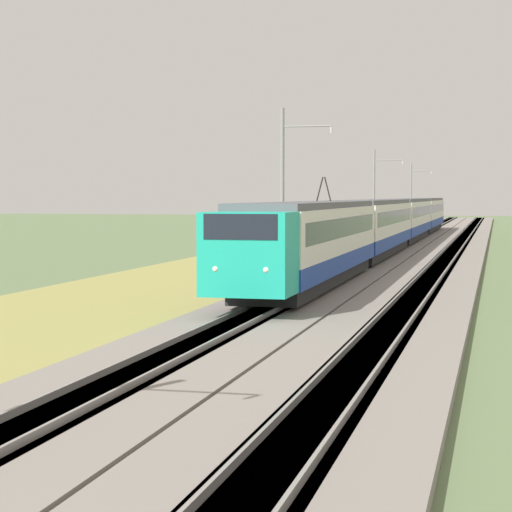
{
  "coord_description": "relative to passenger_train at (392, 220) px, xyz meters",
  "views": [
    {
      "loc": [
        -6.32,
        -7.51,
        4.09
      ],
      "look_at": [
        24.6,
        0.0,
        2.16
      ],
      "focal_mm": 70.0,
      "sensor_mm": 36.0,
      "label": 1
    }
  ],
  "objects": [
    {
      "name": "catenary_mast_distant",
      "position": [
        48.09,
        2.65,
        1.82
      ],
      "size": [
        0.22,
        2.56,
        7.94
      ],
      "color": "slate",
      "rests_on": "ground"
    },
    {
      "name": "track_main",
      "position": [
        -16.67,
        0.0,
        -2.14
      ],
      "size": [
        240.0,
        1.57,
        0.45
      ],
      "color": "#4C4238",
      "rests_on": "ground"
    },
    {
      "name": "ballast_main",
      "position": [
        -16.67,
        0.0,
        -2.14
      ],
      "size": [
        240.0,
        4.4,
        0.3
      ],
      "color": "gray",
      "rests_on": "ground"
    },
    {
      "name": "catenary_mast_far",
      "position": [
        11.29,
        2.65,
        1.82
      ],
      "size": [
        0.22,
        2.56,
        7.95
      ],
      "color": "slate",
      "rests_on": "ground"
    },
    {
      "name": "ballast_adjacent",
      "position": [
        -16.67,
        -4.51,
        -2.14
      ],
      "size": [
        240.0,
        4.4,
        0.3
      ],
      "color": "gray",
      "rests_on": "ground"
    },
    {
      "name": "track_adjacent",
      "position": [
        -16.67,
        -4.51,
        -2.14
      ],
      "size": [
        240.0,
        1.57,
        0.45
      ],
      "color": "#4C4238",
      "rests_on": "ground"
    },
    {
      "name": "catenary_mast_mid",
      "position": [
        -25.51,
        2.66,
        2.01
      ],
      "size": [
        0.22,
        2.56,
        8.33
      ],
      "color": "slate",
      "rests_on": "ground"
    },
    {
      "name": "passenger_train",
      "position": [
        0.0,
        0.0,
        0.0
      ],
      "size": [
        87.65,
        2.88,
        4.93
      ],
      "rotation": [
        0.0,
        0.0,
        3.14
      ],
      "color": "#19A88E",
      "rests_on": "ground"
    },
    {
      "name": "grass_verge",
      "position": [
        -16.67,
        6.53,
        -2.23
      ],
      "size": [
        240.0,
        10.28,
        0.12
      ],
      "color": "#99934C",
      "rests_on": "ground"
    }
  ]
}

